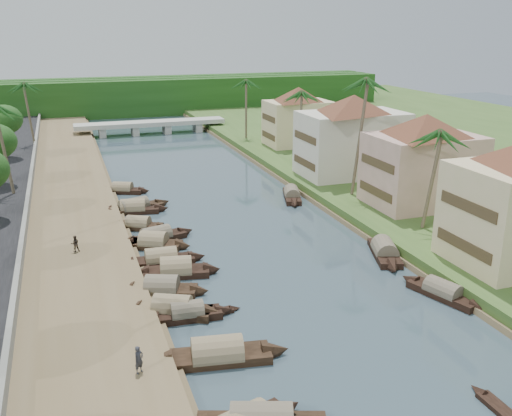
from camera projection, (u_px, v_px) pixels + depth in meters
name	position (u px, v px, depth m)	size (l,w,h in m)	color
ground	(300.00, 295.00, 43.38)	(220.00, 220.00, 0.00)	#35464F
left_bank	(72.00, 229.00, 56.36)	(10.00, 180.00, 0.80)	brown
right_bank	(382.00, 195.00, 67.08)	(16.00, 180.00, 1.20)	#355421
retaining_wall	(25.00, 225.00, 54.78)	(0.40, 180.00, 1.10)	slate
treeline	(131.00, 96.00, 132.28)	(120.00, 14.00, 8.00)	#173D10
bridge	(151.00, 125.00, 107.74)	(28.00, 4.00, 2.40)	#A5A59B
building_mid	(423.00, 159.00, 60.29)	(14.11, 14.11, 9.70)	#D4A195
building_far	(352.00, 134.00, 72.52)	(15.59, 15.59, 10.20)	beige
building_distant	(298.00, 116.00, 91.00)	(12.62, 12.62, 9.20)	beige
sampan_2	(217.00, 355.00, 34.79)	(9.37, 3.24, 2.40)	black
sampan_3	(187.00, 314.00, 39.76)	(6.75, 1.82, 1.85)	black
sampan_4	(172.00, 310.00, 40.30)	(7.74, 4.91, 2.21)	black
sampan_5	(176.00, 271.00, 46.75)	(7.70, 3.21, 2.38)	black
sampan_6	(162.00, 289.00, 43.49)	(7.48, 4.26, 2.21)	black
sampan_7	(161.00, 260.00, 48.98)	(7.96, 2.08, 2.11)	black
sampan_8	(154.00, 243.00, 52.66)	(7.21, 4.83, 2.24)	black
sampan_9	(156.00, 237.00, 54.23)	(8.16, 3.63, 2.06)	black
sampan_10	(138.00, 225.00, 57.47)	(6.65, 4.46, 1.92)	black
sampan_11	(133.00, 209.00, 62.50)	(7.97, 3.01, 2.24)	black
sampan_12	(134.00, 208.00, 62.96)	(9.15, 4.49, 2.17)	black
sampan_13	(123.00, 190.00, 69.90)	(6.85, 4.11, 1.92)	black
sampan_14	(443.00, 293.00, 42.93)	(3.81, 8.00, 1.96)	black
sampan_15	(385.00, 252.00, 50.69)	(4.42, 8.67, 2.28)	black
sampan_16	(292.00, 195.00, 67.62)	(4.02, 8.59, 2.09)	black
canoe_1	(210.00, 314.00, 40.36)	(4.73, 1.23, 0.76)	black
canoe_2	(155.00, 237.00, 55.10)	(6.22, 1.09, 0.90)	black
palm_1	(433.00, 135.00, 51.77)	(3.20, 3.20, 10.66)	brown
palm_2	(360.00, 83.00, 61.44)	(3.20, 3.20, 14.38)	brown
palm_3	(301.00, 94.00, 79.23)	(3.20, 3.20, 11.09)	brown
palm_6	(1.00, 109.00, 61.87)	(3.20, 3.20, 11.33)	brown
palm_7	(246.00, 82.00, 95.43)	(3.20, 3.20, 11.15)	brown
palm_8	(27.00, 85.00, 88.85)	(3.20, 3.20, 11.10)	brown
tree_5	(1.00, 122.00, 80.85)	(5.09, 5.09, 7.37)	#453527
tree_6	(380.00, 133.00, 75.57)	(4.28, 4.28, 6.63)	#453527
person_near	(139.00, 360.00, 32.12)	(0.61, 0.40, 1.66)	#292B32
person_far	(75.00, 244.00, 49.49)	(0.72, 0.56, 1.47)	#362D26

